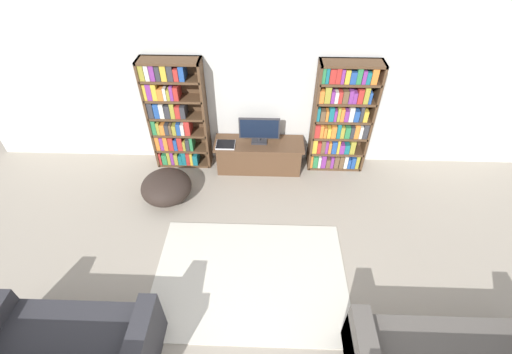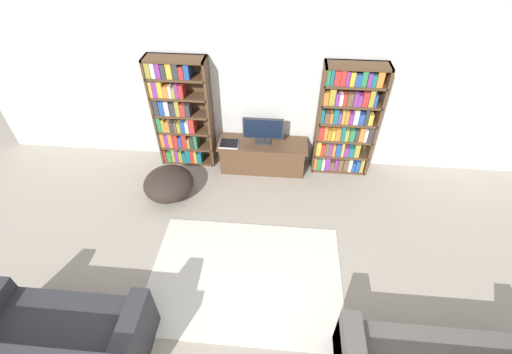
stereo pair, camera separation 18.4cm
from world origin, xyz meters
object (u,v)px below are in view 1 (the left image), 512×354
bookshelf_right (341,119)px  tv_stand (259,155)px  bookshelf_left (174,116)px  television (259,130)px  laptop (225,145)px  beanbag_ottoman (166,187)px

bookshelf_right → tv_stand: size_ratio=1.27×
bookshelf_left → bookshelf_right: (2.52, -0.00, -0.00)m
television → laptop: bearing=-168.8°
bookshelf_right → television: size_ratio=2.86×
bookshelf_right → beanbag_ottoman: bookshelf_right is taller
bookshelf_right → laptop: 1.79m
bookshelf_left → laptop: bookshelf_left is taller
laptop → beanbag_ottoman: (-0.82, -0.66, -0.30)m
television → bookshelf_right: bearing=4.3°
television → beanbag_ottoman: television is taller
laptop → beanbag_ottoman: bearing=-141.0°
television → beanbag_ottoman: 1.63m
television → laptop: (-0.52, -0.10, -0.21)m
bookshelf_left → laptop: 0.89m
bookshelf_right → beanbag_ottoman: (-2.56, -0.86, -0.67)m
tv_stand → beanbag_ottoman: tv_stand is taller
tv_stand → beanbag_ottoman: bearing=-150.8°
television → beanbag_ottoman: size_ratio=0.85×
bookshelf_right → television: 1.24m
bookshelf_left → laptop: size_ratio=6.07×
television → beanbag_ottoman: bearing=-150.2°
bookshelf_right → tv_stand: bearing=-174.8°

